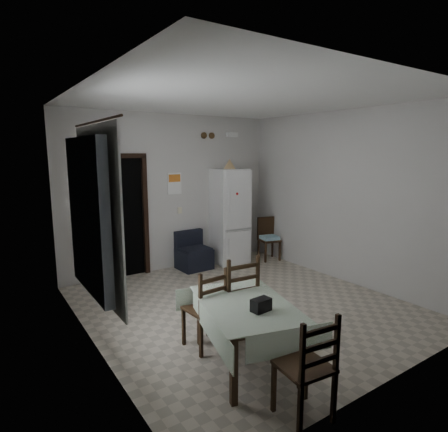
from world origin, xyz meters
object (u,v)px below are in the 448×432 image
at_px(navy_seat, 194,250).
at_px(dining_table, 246,334).
at_px(dining_chair_far_left, 204,307).
at_px(fridge, 229,216).
at_px(corner_chair, 269,239).
at_px(dining_chair_near_head, 304,365).
at_px(dining_chair_far_right, 235,296).

relative_size(navy_seat, dining_table, 0.55).
xyz_separation_m(dining_table, dining_chair_far_left, (-0.16, 0.56, 0.13)).
bearing_deg(dining_chair_far_left, fridge, -134.10).
height_order(navy_seat, dining_chair_far_left, dining_chair_far_left).
height_order(corner_chair, dining_chair_far_left, dining_chair_far_left).
xyz_separation_m(corner_chair, dining_table, (-2.76, -2.83, -0.10)).
relative_size(corner_chair, dining_chair_far_left, 0.93).
relative_size(navy_seat, dining_chair_near_head, 0.75).
bearing_deg(dining_chair_far_right, navy_seat, -104.78).
xyz_separation_m(dining_chair_far_right, dining_chair_near_head, (-0.32, -1.43, -0.05)).
height_order(fridge, navy_seat, fridge).
bearing_deg(dining_chair_far_left, navy_seat, -121.72).
height_order(corner_chair, dining_table, corner_chair).
height_order(fridge, dining_table, fridge).
bearing_deg(navy_seat, dining_chair_near_head, -109.01).
relative_size(fridge, dining_chair_far_right, 1.80).
height_order(dining_chair_far_right, dining_chair_near_head, dining_chair_far_right).
xyz_separation_m(fridge, dining_chair_far_right, (-1.75, -2.63, -0.42)).
bearing_deg(corner_chair, dining_chair_far_left, -129.04).
bearing_deg(navy_seat, fridge, -1.79).
bearing_deg(dining_table, dining_chair_far_right, 80.75).
bearing_deg(dining_chair_near_head, navy_seat, -101.15).
bearing_deg(dining_chair_far_left, dining_table, 101.28).
height_order(dining_table, dining_chair_far_left, dining_chair_far_left).
height_order(fridge, dining_chair_near_head, fridge).
relative_size(fridge, dining_chair_near_head, 1.98).
xyz_separation_m(dining_chair_far_left, dining_chair_near_head, (0.08, -1.46, 0.00)).
relative_size(dining_table, dining_chair_far_right, 1.25).
xyz_separation_m(fridge, navy_seat, (-0.81, 0.00, -0.58)).
bearing_deg(fridge, corner_chair, -18.15).
xyz_separation_m(dining_table, dining_chair_far_right, (0.24, 0.53, 0.18)).
relative_size(corner_chair, dining_table, 0.67).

